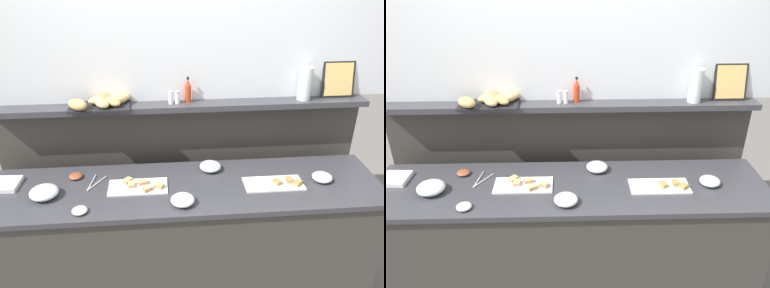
# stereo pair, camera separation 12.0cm
# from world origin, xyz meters

# --- Properties ---
(ground_plane) EXTENTS (12.00, 12.00, 0.00)m
(ground_plane) POSITION_xyz_m (0.00, 0.60, 0.00)
(ground_plane) COLOR slate
(buffet_counter) EXTENTS (2.53, 0.62, 0.94)m
(buffet_counter) POSITION_xyz_m (0.00, 0.00, 0.47)
(buffet_counter) COLOR #3D3833
(buffet_counter) RESTS_ON ground_plane
(back_ledge_unit) EXTENTS (2.61, 0.22, 1.34)m
(back_ledge_unit) POSITION_xyz_m (0.00, 0.48, 0.70)
(back_ledge_unit) COLOR #3D3833
(back_ledge_unit) RESTS_ON ground_plane
(upper_wall_panel) EXTENTS (3.21, 0.08, 1.26)m
(upper_wall_panel) POSITION_xyz_m (0.00, 0.51, 1.97)
(upper_wall_panel) COLOR silver
(upper_wall_panel) RESTS_ON back_ledge_unit
(sandwich_platter_front) EXTENTS (0.38, 0.17, 0.04)m
(sandwich_platter_front) POSITION_xyz_m (0.58, -0.03, 0.95)
(sandwich_platter_front) COLOR white
(sandwich_platter_front) RESTS_ON buffet_counter
(sandwich_platter_rear) EXTENTS (0.37, 0.18, 0.04)m
(sandwich_platter_rear) POSITION_xyz_m (-0.30, 0.01, 0.95)
(sandwich_platter_rear) COLOR silver
(sandwich_platter_rear) RESTS_ON buffet_counter
(glass_bowl_large) EXTENTS (0.17, 0.17, 0.07)m
(glass_bowl_large) POSITION_xyz_m (-0.86, -0.04, 0.97)
(glass_bowl_large) COLOR silver
(glass_bowl_large) RESTS_ON buffet_counter
(glass_bowl_medium) EXTENTS (0.15, 0.15, 0.06)m
(glass_bowl_medium) POSITION_xyz_m (0.18, 0.18, 0.96)
(glass_bowl_medium) COLOR silver
(glass_bowl_medium) RESTS_ON buffet_counter
(glass_bowl_small) EXTENTS (0.14, 0.14, 0.06)m
(glass_bowl_small) POSITION_xyz_m (-0.03, -0.18, 0.96)
(glass_bowl_small) COLOR silver
(glass_bowl_small) RESTS_ON buffet_counter
(glass_bowl_extra) EXTENTS (0.13, 0.13, 0.05)m
(glass_bowl_extra) POSITION_xyz_m (0.89, -0.01, 0.96)
(glass_bowl_extra) COLOR silver
(glass_bowl_extra) RESTS_ON buffet_counter
(condiment_bowl_red) EXTENTS (0.09, 0.09, 0.03)m
(condiment_bowl_red) POSITION_xyz_m (-0.71, 0.16, 0.95)
(condiment_bowl_red) COLOR brown
(condiment_bowl_red) RESTS_ON buffet_counter
(condiment_bowl_dark) EXTENTS (0.09, 0.09, 0.03)m
(condiment_bowl_dark) POSITION_xyz_m (-0.63, -0.22, 0.95)
(condiment_bowl_dark) COLOR silver
(condiment_bowl_dark) RESTS_ON buffet_counter
(serving_tongs) EXTENTS (0.11, 0.19, 0.01)m
(serving_tongs) POSITION_xyz_m (-0.58, 0.08, 0.94)
(serving_tongs) COLOR #B7BABF
(serving_tongs) RESTS_ON buffet_counter
(napkin_stack) EXTENTS (0.18, 0.18, 0.03)m
(napkin_stack) POSITION_xyz_m (-1.14, 0.10, 0.95)
(napkin_stack) COLOR white
(napkin_stack) RESTS_ON buffet_counter
(hot_sauce_bottle) EXTENTS (0.04, 0.04, 0.18)m
(hot_sauce_bottle) POSITION_xyz_m (0.05, 0.43, 1.42)
(hot_sauce_bottle) COLOR red
(hot_sauce_bottle) RESTS_ON back_ledge_unit
(salt_shaker) EXTENTS (0.03, 0.03, 0.09)m
(salt_shaker) POSITION_xyz_m (-0.07, 0.41, 1.39)
(salt_shaker) COLOR white
(salt_shaker) RESTS_ON back_ledge_unit
(pepper_shaker) EXTENTS (0.03, 0.03, 0.09)m
(pepper_shaker) POSITION_xyz_m (-0.02, 0.41, 1.39)
(pepper_shaker) COLOR white
(pepper_shaker) RESTS_ON back_ledge_unit
(bread_basket) EXTENTS (0.42, 0.31, 0.08)m
(bread_basket) POSITION_xyz_m (-0.52, 0.39, 1.38)
(bread_basket) COLOR black
(bread_basket) RESTS_ON back_ledge_unit
(framed_picture) EXTENTS (0.23, 0.07, 0.25)m
(framed_picture) POSITION_xyz_m (1.11, 0.45, 1.47)
(framed_picture) COLOR black
(framed_picture) RESTS_ON back_ledge_unit
(water_carafe) EXTENTS (0.09, 0.09, 0.23)m
(water_carafe) POSITION_xyz_m (0.86, 0.41, 1.46)
(water_carafe) COLOR silver
(water_carafe) RESTS_ON back_ledge_unit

